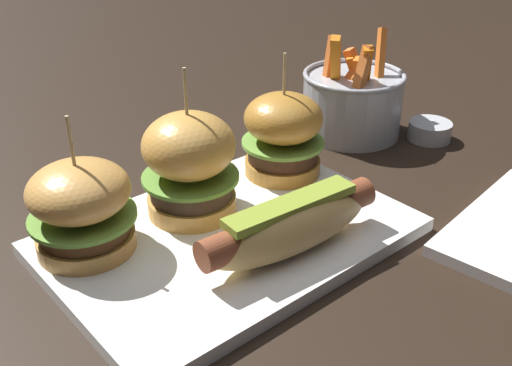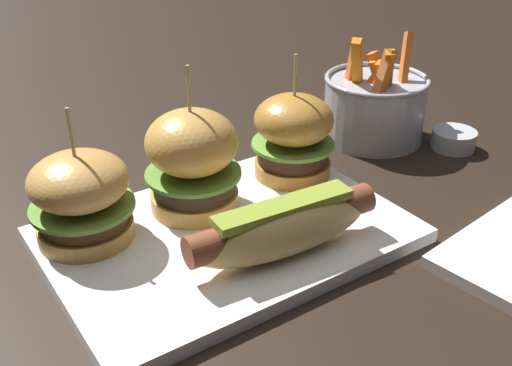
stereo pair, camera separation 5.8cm
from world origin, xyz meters
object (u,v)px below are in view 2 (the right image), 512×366
(platter_main, at_px, (227,235))
(slider_center, at_px, (193,160))
(slider_left, at_px, (81,197))
(slider_right, at_px, (293,135))
(hot_dog, at_px, (284,226))
(sauce_ramekin, at_px, (454,139))
(fries_bucket, at_px, (374,106))

(platter_main, relative_size, slider_center, 2.24)
(platter_main, height_order, slider_left, slider_left)
(slider_center, bearing_deg, slider_right, 0.89)
(hot_dog, height_order, sauce_ramekin, hot_dog)
(slider_left, relative_size, sauce_ramekin, 2.34)
(slider_left, distance_m, slider_right, 0.24)
(platter_main, relative_size, sauce_ramekin, 6.02)
(platter_main, xyz_separation_m, sauce_ramekin, (0.35, 0.02, 0.01))
(hot_dog, relative_size, slider_left, 1.44)
(slider_left, relative_size, fries_bucket, 0.93)
(hot_dog, height_order, slider_center, slider_center)
(hot_dog, height_order, slider_right, slider_right)
(slider_left, xyz_separation_m, slider_right, (0.24, -0.01, 0.00))
(slider_left, height_order, sauce_ramekin, slider_left)
(sauce_ramekin, bearing_deg, platter_main, -177.18)
(slider_center, height_order, fries_bucket, slider_center)
(platter_main, bearing_deg, slider_right, 24.68)
(fries_bucket, bearing_deg, platter_main, -160.85)
(slider_center, xyz_separation_m, slider_right, (0.13, 0.00, -0.01))
(hot_dog, relative_size, fries_bucket, 1.34)
(slider_left, relative_size, slider_center, 0.87)
(slider_right, height_order, sauce_ramekin, slider_right)
(slider_center, height_order, sauce_ramekin, slider_center)
(hot_dog, distance_m, slider_right, 0.15)
(slider_right, bearing_deg, fries_bucket, 14.91)
(slider_left, distance_m, fries_bucket, 0.41)
(hot_dog, xyz_separation_m, slider_center, (-0.03, 0.11, 0.03))
(slider_center, distance_m, slider_right, 0.13)
(slider_left, bearing_deg, fries_bucket, 5.26)
(slider_left, height_order, slider_right, slider_right)
(slider_right, distance_m, fries_bucket, 0.17)
(fries_bucket, bearing_deg, slider_left, -174.74)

